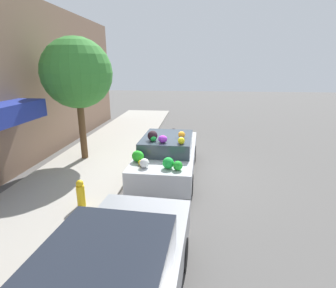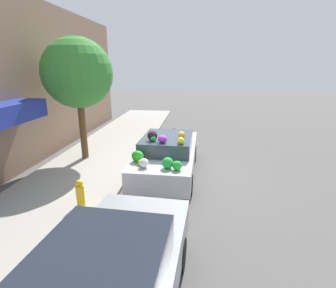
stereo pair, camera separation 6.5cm
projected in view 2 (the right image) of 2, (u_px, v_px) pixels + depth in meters
ground_plane at (165, 174)px, 8.77m from camera, size 60.00×60.00×0.00m
sidewalk_curb at (88, 168)px, 9.05m from camera, size 24.00×3.20×0.12m
building_facade at (12, 86)px, 8.36m from camera, size 18.00×1.20×5.80m
street_tree at (78, 74)px, 9.09m from camera, size 2.43×2.43×4.32m
fire_hydrant at (80, 193)px, 6.43m from camera, size 0.20×0.20×0.70m
art_car at (168, 154)px, 8.50m from camera, size 4.48×1.83×1.64m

